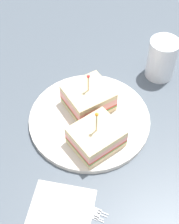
{
  "coord_description": "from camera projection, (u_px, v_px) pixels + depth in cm",
  "views": [
    {
      "loc": [
        45.72,
        -3.37,
        60.04
      ],
      "look_at": [
        0.0,
        0.0,
        3.23
      ],
      "focal_mm": 54.44,
      "sensor_mm": 36.0,
      "label": 1
    }
  ],
  "objects": [
    {
      "name": "ground_plane",
      "position": [
        90.0,
        124.0,
        0.76
      ],
      "size": [
        104.5,
        104.5,
        2.0
      ],
      "primitive_type": "cube",
      "color": "#4C5660"
    },
    {
      "name": "napkin",
      "position": [
        61.0,
        210.0,
        0.62
      ],
      "size": [
        13.23,
        14.05,
        0.15
      ],
      "primitive_type": "cube",
      "rotation": [
        0.0,
        0.0,
        7.59
      ],
      "color": "beige",
      "rests_on": "ground_plane"
    },
    {
      "name": "sandwich_half_front",
      "position": [
        96.0,
        137.0,
        0.68
      ],
      "size": [
        12.11,
        12.51,
        10.11
      ],
      "color": "beige",
      "rests_on": "plate"
    },
    {
      "name": "sandwich_half_back",
      "position": [
        89.0,
        98.0,
        0.75
      ],
      "size": [
        12.12,
        12.43,
        9.69
      ],
      "color": "beige",
      "rests_on": "plate"
    },
    {
      "name": "drink_glass",
      "position": [
        162.0,
        60.0,
        0.81
      ],
      "size": [
        7.0,
        7.0,
        10.18
      ],
      "color": "#B74C33",
      "rests_on": "ground_plane"
    },
    {
      "name": "fork",
      "position": [
        84.0,
        208.0,
        0.63
      ],
      "size": [
        6.65,
        11.08,
        0.35
      ],
      "color": "silver",
      "rests_on": "ground_plane"
    },
    {
      "name": "plate",
      "position": [
        90.0,
        119.0,
        0.75
      ],
      "size": [
        26.62,
        26.62,
        1.23
      ],
      "primitive_type": "cylinder",
      "color": "silver",
      "rests_on": "ground_plane"
    }
  ]
}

